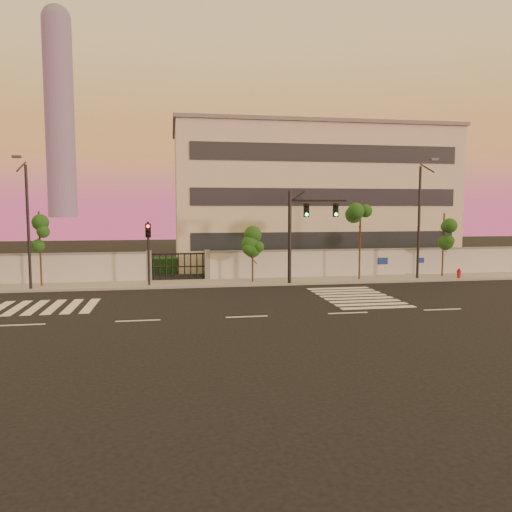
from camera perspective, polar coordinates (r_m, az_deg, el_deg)
name	(u,v)px	position (r m, az deg, el deg)	size (l,w,h in m)	color
ground	(247,317)	(23.67, -1.07, -6.97)	(120.00, 120.00, 0.00)	black
sidewalk	(224,283)	(33.91, -3.71, -3.06)	(60.00, 3.00, 0.15)	gray
perimeter_wall	(223,266)	(35.27, -3.81, -1.10)	(60.00, 0.36, 2.20)	#B6B9BE
hedge_row	(233,265)	(38.12, -2.63, -0.98)	(41.00, 4.25, 1.80)	black
institutional_building	(308,197)	(46.55, 5.91, 6.74)	(24.40, 12.40, 12.25)	beige
distant_skyscraper	(59,107)	(314.24, -21.57, 15.53)	(16.00, 16.00, 118.00)	slate
road_markings	(207,303)	(27.16, -5.57, -5.35)	(57.00, 7.62, 0.02)	silver
street_tree_c	(40,232)	(34.50, -23.47, 2.54)	(1.40, 1.12, 4.90)	#382314
street_tree_d	(253,243)	(33.51, -0.36, 1.51)	(1.47, 1.17, 3.77)	#382314
street_tree_e	(361,221)	(35.49, 11.86, 3.90)	(1.55, 1.23, 5.71)	#382314
street_tree_f	(444,230)	(38.71, 20.67, 2.75)	(1.46, 1.17, 4.75)	#382314
traffic_signal_main	(301,226)	(33.09, 5.21, 3.44)	(3.94, 0.51, 6.23)	black
traffic_signal_secondary	(148,246)	(32.77, -12.19, 1.14)	(0.33, 0.33, 4.25)	black
streetlight_west	(27,220)	(33.39, -24.69, 3.74)	(0.48, 1.95, 8.10)	black
streetlight_east	(420,216)	(36.84, 18.26, 4.33)	(0.50, 2.02, 8.40)	black
fire_hydrant	(459,274)	(38.44, 22.17, -1.94)	(0.32, 0.31, 0.83)	red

